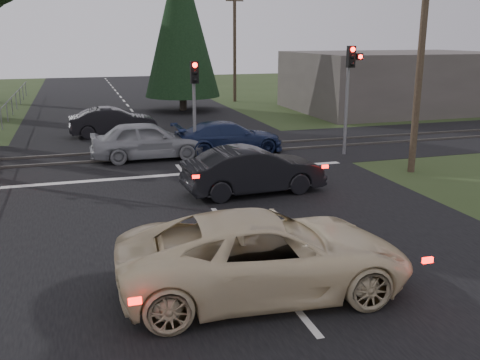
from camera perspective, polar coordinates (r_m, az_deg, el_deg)
name	(u,v)px	position (r m, az deg, el deg)	size (l,w,h in m)	color
ground	(252,256)	(12.95, 1.32, -8.11)	(120.00, 120.00, 0.00)	#2C3D1B
road	(176,164)	(22.21, -6.86, 1.75)	(14.00, 100.00, 0.01)	black
rail_corridor	(168,154)	(24.13, -7.73, 2.80)	(120.00, 8.00, 0.01)	black
stop_line	(184,174)	(20.49, -5.94, 0.66)	(13.00, 0.35, 0.00)	silver
rail_near	(171,156)	(23.35, -7.40, 2.51)	(120.00, 0.12, 0.10)	#59544C
rail_far	(165,149)	(24.89, -8.04, 3.27)	(120.00, 0.12, 0.10)	#59544C
traffic_signal_right	(350,79)	(23.71, 11.67, 10.50)	(0.68, 0.48, 4.70)	slate
traffic_signal_center	(195,93)	(22.59, -4.87, 9.24)	(0.32, 0.48, 4.10)	slate
utility_pole_near	(422,46)	(21.20, 18.81, 13.33)	(1.80, 0.26, 9.00)	#4C3D2D
utility_pole_mid	(235,41)	(43.07, -0.57, 14.64)	(1.80, 0.26, 9.00)	#4C3D2D
utility_pole_far	(176,39)	(67.41, -6.85, 14.72)	(1.80, 0.26, 9.00)	#4C3D2D
conifer_tree	(181,22)	(37.99, -6.33, 16.39)	(5.20, 5.20, 11.00)	#473D33
fence_left	(5,126)	(34.40, -23.74, 5.33)	(0.10, 36.00, 1.20)	slate
building_right	(396,81)	(39.89, 16.29, 10.09)	(14.00, 10.00, 4.00)	#59514C
cream_coupe	(265,254)	(10.95, 2.71, -7.91)	(2.75, 5.96, 1.66)	beige
dark_hatchback	(254,171)	(17.77, 1.47, 1.02)	(1.64, 4.69, 1.55)	black
silver_car	(147,140)	(23.09, -9.86, 4.19)	(1.91, 4.76, 1.62)	#929599
blue_sedan	(228,138)	(23.90, -1.24, 4.54)	(2.00, 4.91, 1.42)	#18254A
dark_car_far	(113,122)	(28.95, -13.37, 6.06)	(1.56, 4.48, 1.48)	black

